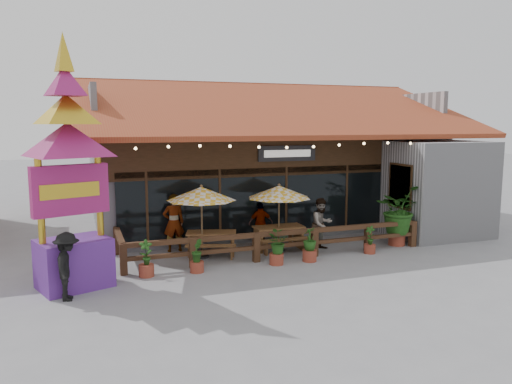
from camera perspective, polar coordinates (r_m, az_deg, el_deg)
name	(u,v)px	position (r m, az deg, el deg)	size (l,w,h in m)	color
ground	(321,251)	(17.06, 7.43, -6.70)	(100.00, 100.00, 0.00)	gray
restaurant_building	(260,169)	(22.78, 0.50, 2.66)	(15.50, 14.73, 6.09)	#B7B7BC
patio_railing	(261,240)	(15.79, 0.59, -5.53)	(10.00, 2.60, 0.92)	#49291A
umbrella_left	(201,194)	(15.82, -6.26, -0.23)	(2.79, 2.79, 2.36)	brown
umbrella_right	(279,192)	(16.66, 2.66, -0.02)	(2.31, 2.31, 2.28)	brown
picnic_table_left	(212,239)	(16.38, -5.11, -5.41)	(1.94, 1.80, 0.77)	brown
picnic_table_right	(279,234)	(17.05, 2.61, -4.78)	(1.69, 1.46, 0.81)	brown
thai_sign_tower	(68,146)	(13.52, -20.68, 4.91)	(3.31, 3.31, 6.99)	#592588
tropical_plant	(398,211)	(18.18, 15.92, -2.06)	(2.05, 2.00, 2.16)	brown
diner_a	(174,223)	(16.87, -9.39, -3.49)	(0.72, 0.47, 1.97)	#3C2313
diner_b	(322,224)	(17.08, 7.51, -3.65)	(0.86, 0.67, 1.77)	#3C2313
diner_c	(261,223)	(17.84, 0.55, -3.56)	(0.87, 0.36, 1.48)	#3C2313
pedestrian	(67,266)	(13.02, -20.77, -7.95)	(1.08, 0.62, 1.68)	black
planter_a	(146,261)	(14.43, -12.44, -7.73)	(0.43, 0.43, 1.05)	brown
planter_b	(197,257)	(14.58, -6.78, -7.44)	(0.40, 0.44, 0.97)	brown
planter_c	(277,246)	(15.23, 2.37, -6.14)	(0.82, 0.84, 1.05)	brown
planter_d	(310,245)	(15.67, 6.16, -6.03)	(0.57, 0.57, 1.08)	brown
planter_e	(370,242)	(16.97, 12.88, -5.57)	(0.38, 0.39, 0.93)	brown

